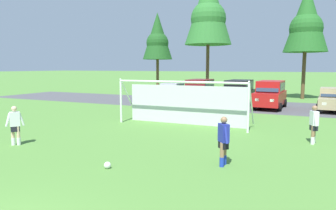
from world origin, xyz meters
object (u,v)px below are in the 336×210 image
object	(u,v)px
player_winger_left	(15,126)
parked_car_slot_center_right	(332,99)
parked_car_slot_far_left	(172,92)
parked_car_slot_center_left	(239,93)
parked_car_slot_center	(270,94)
player_midfield_center	(314,125)
soccer_ball	(107,165)
player_striker_near	(223,141)
soccer_goal	(184,102)
parked_car_slot_left	(199,91)

from	to	relation	value
player_winger_left	parked_car_slot_center_right	world-z (taller)	parked_car_slot_center_right
player_winger_left	parked_car_slot_far_left	bearing A→B (deg)	93.48
parked_car_slot_center_right	parked_car_slot_center_left	bearing A→B (deg)	178.34
parked_car_slot_far_left	parked_car_slot_center	size ratio (longest dim) A/B	0.91
parked_car_slot_center_right	parked_car_slot_center	bearing A→B (deg)	-176.97
player_midfield_center	parked_car_slot_center	bearing A→B (deg)	105.72
parked_car_slot_center	player_midfield_center	bearing A→B (deg)	-74.28
soccer_ball	player_striker_near	xyz separation A→B (m)	(3.28, 1.87, 0.71)
parked_car_slot_far_left	parked_car_slot_center_right	bearing A→B (deg)	-5.99
player_winger_left	soccer_goal	bearing A→B (deg)	57.65
player_midfield_center	parked_car_slot_far_left	distance (m)	17.74
soccer_goal	parked_car_slot_center_left	distance (m)	9.79
soccer_goal	player_midfield_center	distance (m)	6.86
parked_car_slot_center	parked_car_slot_center_right	world-z (taller)	parked_car_slot_center
parked_car_slot_left	parked_car_slot_center	size ratio (longest dim) A/B	1.00
parked_car_slot_left	soccer_ball	bearing A→B (deg)	-80.00
player_striker_near	soccer_goal	bearing A→B (deg)	122.08
parked_car_slot_center	player_striker_near	bearing A→B (deg)	-88.37
player_winger_left	parked_car_slot_center	size ratio (longest dim) A/B	0.35
parked_car_slot_left	parked_car_slot_center_left	bearing A→B (deg)	0.65
soccer_goal	parked_car_slot_far_left	size ratio (longest dim) A/B	1.75
soccer_goal	parked_car_slot_center	size ratio (longest dim) A/B	1.60
parked_car_slot_far_left	parked_car_slot_center_right	size ratio (longest dim) A/B	1.00
player_midfield_center	player_winger_left	bearing A→B (deg)	-153.95
player_midfield_center	parked_car_slot_center_right	size ratio (longest dim) A/B	0.38
parked_car_slot_left	player_winger_left	bearing A→B (deg)	-97.07
player_midfield_center	parked_car_slot_far_left	xyz separation A→B (m)	(-12.32, 12.76, 0.05)
player_striker_near	player_winger_left	size ratio (longest dim) A/B	1.00
player_striker_near	parked_car_slot_left	distance (m)	17.22
soccer_goal	parked_car_slot_center_left	world-z (taller)	soccer_goal
soccer_ball	player_midfield_center	distance (m)	8.74
player_midfield_center	player_winger_left	xyz separation A→B (m)	(-11.21, -5.48, 0.00)
soccer_goal	player_midfield_center	bearing A→B (deg)	-15.12
soccer_ball	parked_car_slot_center_left	xyz separation A→B (m)	(0.26, 17.88, 1.00)
soccer_ball	parked_car_slot_left	xyz separation A→B (m)	(-3.15, 17.84, 1.00)
player_striker_near	parked_car_slot_center_left	world-z (taller)	parked_car_slot_center_left
soccer_goal	player_winger_left	size ratio (longest dim) A/B	4.55
soccer_ball	parked_car_slot_center_left	size ratio (longest dim) A/B	0.05
parked_car_slot_center_left	soccer_goal	bearing A→B (deg)	-95.35
soccer_goal	soccer_ball	bearing A→B (deg)	-85.43
parked_car_slot_center_left	player_midfield_center	bearing A→B (deg)	-63.71
parked_car_slot_center_left	parked_car_slot_center	size ratio (longest dim) A/B	1.00
player_midfield_center	parked_car_slot_center	distance (m)	11.54
parked_car_slot_far_left	parked_car_slot_center_left	distance (m)	6.74
soccer_goal	parked_car_slot_center_right	bearing A→B (deg)	50.63
soccer_goal	player_striker_near	bearing A→B (deg)	-57.92
player_striker_near	parked_car_slot_center_left	bearing A→B (deg)	100.66
soccer_goal	player_winger_left	distance (m)	8.61
soccer_goal	parked_car_slot_center	world-z (taller)	soccer_goal
player_striker_near	player_winger_left	bearing A→B (deg)	-173.32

